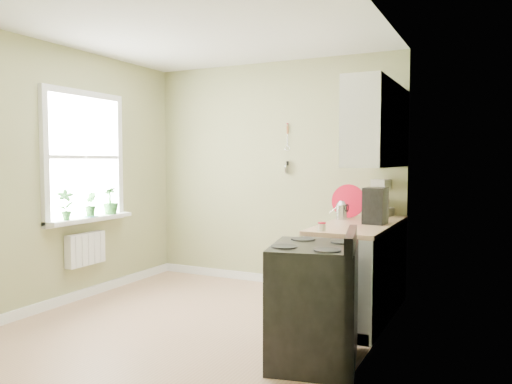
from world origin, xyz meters
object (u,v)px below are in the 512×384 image
at_px(stove, 314,303).
at_px(coffee_maker, 375,207).
at_px(stand_mixer, 382,198).
at_px(kettle, 341,210).

distance_m(stove, coffee_maker, 1.41).
bearing_deg(stove, stand_mixer, 88.07).
xyz_separation_m(stove, stand_mixer, (0.07, 2.02, 0.65)).
bearing_deg(stove, coffee_maker, 82.78).
height_order(stove, coffee_maker, coffee_maker).
relative_size(stand_mixer, kettle, 2.30).
distance_m(stand_mixer, kettle, 0.64).
distance_m(kettle, coffee_maker, 0.44).
bearing_deg(coffee_maker, stand_mixer, 96.82).
relative_size(stand_mixer, coffee_maker, 1.28).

